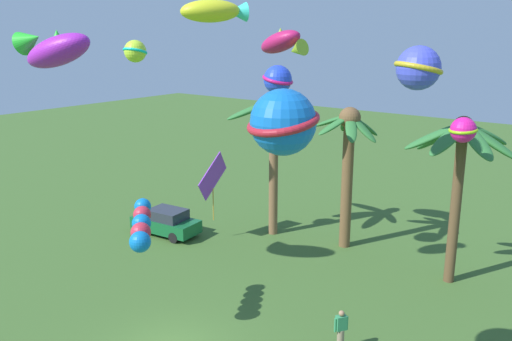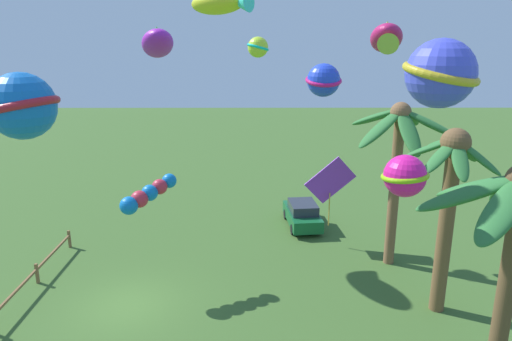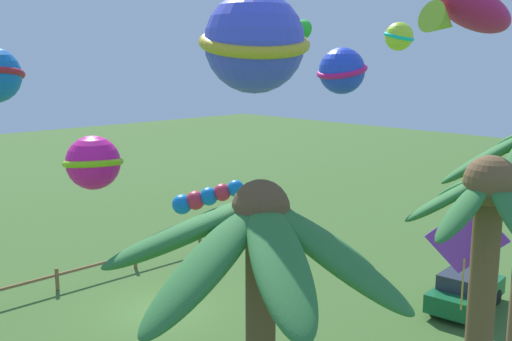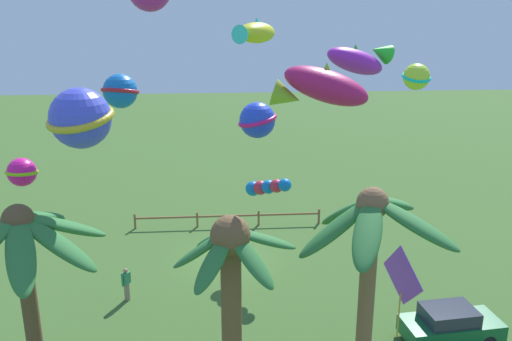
# 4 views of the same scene
# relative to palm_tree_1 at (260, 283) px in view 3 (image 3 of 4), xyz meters

# --- Properties ---
(ground_plane) EXTENTS (120.00, 120.00, 0.00)m
(ground_plane) POSITION_rel_palm_tree_1_xyz_m (-6.15, -11.88, -6.10)
(ground_plane) COLOR #3D6028
(palm_tree_1) EXTENTS (4.77, 4.98, 7.71)m
(palm_tree_1) POSITION_rel_palm_tree_1_xyz_m (0.00, 0.00, 0.00)
(palm_tree_1) COLOR brown
(palm_tree_1) RESTS_ON ground
(palm_tree_2) EXTENTS (3.66, 3.34, 7.52)m
(palm_tree_2) POSITION_rel_palm_tree_1_xyz_m (-5.87, 0.82, -0.78)
(palm_tree_2) COLOR brown
(palm_tree_2) RESTS_ON ground
(rail_fence) EXTENTS (11.48, 0.12, 0.95)m
(rail_fence) POSITION_rel_palm_tree_1_xyz_m (-6.14, -16.46, -5.50)
(rail_fence) COLOR brown
(rail_fence) RESTS_ON ground
(parked_car_0) EXTENTS (4.05, 2.08, 1.51)m
(parked_car_0) POSITION_rel_palm_tree_1_xyz_m (-14.73, -3.78, -5.35)
(parked_car_0) COLOR #145B2D
(parked_car_0) RESTS_ON ground
(kite_ball_0) EXTENTS (1.40, 1.40, 0.96)m
(kite_ball_0) POSITION_rel_palm_tree_1_xyz_m (0.95, -3.25, 1.57)
(kite_ball_0) COLOR #E8188D
(kite_ball_3) EXTENTS (1.27, 1.27, 1.05)m
(kite_ball_3) POSITION_rel_palm_tree_1_xyz_m (-13.47, -6.43, 4.21)
(kite_ball_3) COLOR #BEEC30
(kite_diamond_4) EXTENTS (0.60, 2.79, 3.87)m
(kite_diamond_4) POSITION_rel_palm_tree_1_xyz_m (-12.13, -2.66, -2.54)
(kite_diamond_4) COLOR purple
(kite_fish_6) EXTENTS (3.75, 2.25, 1.97)m
(kite_fish_6) POSITION_rel_palm_tree_1_xyz_m (-12.43, -11.34, 4.46)
(kite_fish_6) COLOR purple
(kite_tube_7) EXTENTS (2.19, 2.17, 1.35)m
(kite_tube_7) POSITION_rel_palm_tree_1_xyz_m (-8.00, -11.24, -1.85)
(kite_tube_7) COLOR blue
(kite_ball_8) EXTENTS (1.41, 1.41, 1.26)m
(kite_ball_8) POSITION_rel_palm_tree_1_xyz_m (-6.98, -3.98, 3.07)
(kite_ball_8) COLOR blue
(kite_fish_9) EXTENTS (3.18, 1.84, 1.66)m
(kite_fish_9) POSITION_rel_palm_tree_1_xyz_m (-8.62, -1.25, 4.58)
(kite_fish_9) COLOR #BA1958
(kite_ball_10) EXTENTS (2.80, 2.80, 1.83)m
(kite_ball_10) POSITION_rel_palm_tree_1_xyz_m (-1.52, -1.72, 3.66)
(kite_ball_10) COLOR #434DE3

